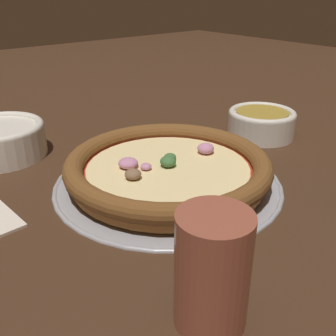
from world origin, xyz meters
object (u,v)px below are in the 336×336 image
at_px(bowl_near, 261,122).
at_px(drinking_cup, 212,271).
at_px(pizza_tray, 168,181).
at_px(pizza, 168,167).

relative_size(bowl_near, drinking_cup, 1.17).
bearing_deg(drinking_cup, bowl_near, -146.87).
bearing_deg(pizza_tray, drinking_cup, 58.44).
height_order(pizza, drinking_cup, drinking_cup).
relative_size(pizza_tray, pizza, 1.11).
relative_size(pizza, drinking_cup, 2.78).
relative_size(pizza_tray, drinking_cup, 3.10).
bearing_deg(pizza_tray, pizza, -70.00).
bearing_deg(bowl_near, pizza_tray, 8.37).
bearing_deg(pizza, drinking_cup, 58.46).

